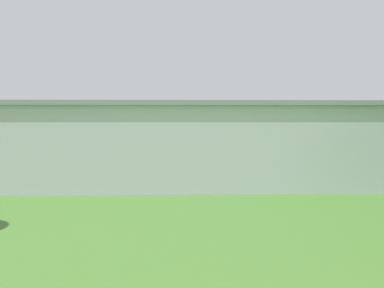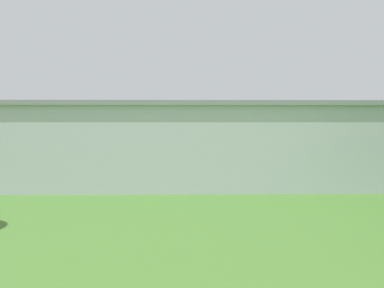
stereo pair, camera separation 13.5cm
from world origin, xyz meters
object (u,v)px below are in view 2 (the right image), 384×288
object	(u,v)px
hangar	(142,143)
biplane	(215,139)
person_crossing_taxiway	(13,159)
person_near_hangar_door	(79,157)

from	to	relation	value
hangar	biplane	world-z (taller)	hangar
person_crossing_taxiway	hangar	bearing A→B (deg)	137.07
person_near_hangar_door	person_crossing_taxiway	bearing A→B (deg)	17.88
hangar	person_crossing_taxiway	distance (m)	22.56
hangar	person_crossing_taxiway	bearing A→B (deg)	-42.93
hangar	person_near_hangar_door	size ratio (longest dim) A/B	20.78
hangar	person_crossing_taxiway	size ratio (longest dim) A/B	23.88
biplane	person_near_hangar_door	xyz separation A→B (m)	(17.65, 6.57, -2.02)
person_near_hangar_door	person_crossing_taxiway	xyz separation A→B (m)	(7.27, 2.35, -0.13)
person_near_hangar_door	person_crossing_taxiway	world-z (taller)	person_near_hangar_door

